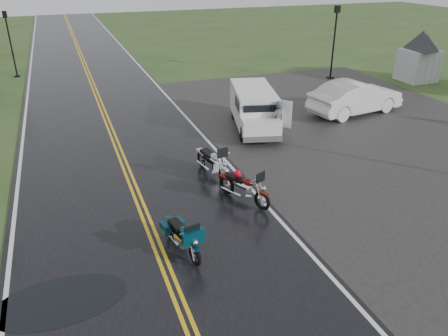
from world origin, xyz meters
The scene contains 12 objects.
ground centered at (0.00, 0.00, 0.00)m, with size 120.00×120.00×0.00m, color #2D471E.
road centered at (0.00, 10.00, 0.02)m, with size 8.00×100.00×0.04m, color black.
parking_pad centered at (11.00, 5.00, 0.01)m, with size 14.00×24.00×0.03m, color black.
visitor_center centered at (20.00, 12.00, 2.40)m, with size 16.00×10.00×4.80m, color #A8AAAD, non-canonical shape.
motorcycle_red centered at (3.54, 0.56, 0.63)m, with size 0.78×2.13×1.26m, color #540F09, non-canonical shape.
motorcycle_teal centered at (0.75, -1.33, 0.58)m, with size 0.71×1.96×1.16m, color #052C39, non-canonical shape.
motorcycle_silver centered at (3.00, 2.52, 0.68)m, with size 0.84×2.30×1.36m, color #B0B2B8, non-canonical shape.
van_white centered at (5.25, 6.19, 0.95)m, with size 1.82×4.84×1.90m, color white, non-canonical shape.
person_at_van centered at (6.63, 5.67, 0.91)m, with size 0.66×0.43×1.81m, color #4A4B4F.
sedan_white centered at (12.14, 7.72, 0.84)m, with size 1.77×5.08×1.67m, color silver.
lamp_post_far_left centered at (-4.57, 22.35, 2.15)m, with size 0.37×0.37×4.29m, color black, non-canonical shape.
lamp_post_far_right centered at (15.08, 14.44, 2.34)m, with size 0.40×0.40×4.68m, color black, non-canonical shape.
Camera 1 is at (-1.77, -10.16, 7.24)m, focal length 35.00 mm.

